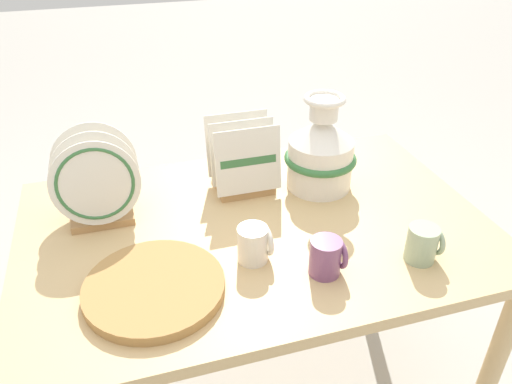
{
  "coord_description": "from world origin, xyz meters",
  "views": [
    {
      "loc": [
        -0.33,
        -1.11,
        1.57
      ],
      "look_at": [
        0.0,
        0.0,
        0.85
      ],
      "focal_mm": 35.0,
      "sensor_mm": 36.0,
      "label": 1
    }
  ],
  "objects": [
    {
      "name": "ceramic_vase",
      "position": [
        0.25,
        0.15,
        0.86
      ],
      "size": [
        0.23,
        0.23,
        0.3
      ],
      "color": "white",
      "rests_on": "display_table"
    },
    {
      "name": "dish_rack_round_plates",
      "position": [
        -0.42,
        0.16,
        0.85
      ],
      "size": [
        0.24,
        0.17,
        0.26
      ],
      "color": "tan",
      "rests_on": "display_table"
    },
    {
      "name": "mug_plum_glaze",
      "position": [
        0.11,
        -0.24,
        0.79
      ],
      "size": [
        0.09,
        0.08,
        0.1
      ],
      "color": "#7A4770",
      "rests_on": "display_table"
    },
    {
      "name": "mug_cream_glaze",
      "position": [
        -0.05,
        -0.14,
        0.79
      ],
      "size": [
        0.09,
        0.08,
        0.1
      ],
      "color": "silver",
      "rests_on": "display_table"
    },
    {
      "name": "wicker_charger_stack",
      "position": [
        -0.31,
        -0.19,
        0.75
      ],
      "size": [
        0.34,
        0.34,
        0.03
      ],
      "color": "#AD7F47",
      "rests_on": "display_table"
    },
    {
      "name": "dish_rack_square_plates",
      "position": [
        0.02,
        0.21,
        0.82
      ],
      "size": [
        0.2,
        0.16,
        0.23
      ],
      "color": "tan",
      "rests_on": "display_table"
    },
    {
      "name": "mug_sage_glaze",
      "position": [
        0.37,
        -0.27,
        0.79
      ],
      "size": [
        0.09,
        0.08,
        0.1
      ],
      "color": "#9EB28E",
      "rests_on": "display_table"
    },
    {
      "name": "display_table",
      "position": [
        0.0,
        0.0,
        0.66
      ],
      "size": [
        1.32,
        0.86,
        0.74
      ],
      "color": "tan",
      "rests_on": "ground_plane"
    }
  ]
}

